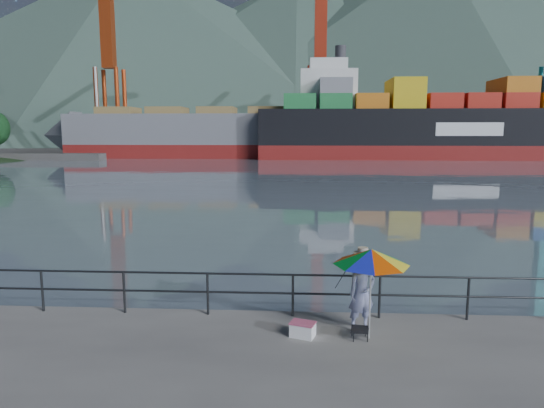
{
  "coord_description": "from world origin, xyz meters",
  "views": [
    {
      "loc": [
        1.1,
        -9.13,
        4.3
      ],
      "look_at": [
        0.28,
        6.0,
        2.0
      ],
      "focal_mm": 32.0,
      "sensor_mm": 36.0,
      "label": 1
    }
  ],
  "objects_px": {
    "fisherman": "(362,293)",
    "bulk_carrier": "(238,132)",
    "container_ship": "(469,121)",
    "cooler_bag": "(303,330)",
    "beach_umbrella": "(371,257)"
  },
  "relations": [
    {
      "from": "fisherman",
      "to": "bulk_carrier",
      "type": "relative_size",
      "value": 0.03
    },
    {
      "from": "bulk_carrier",
      "to": "container_ship",
      "type": "bearing_deg",
      "value": -2.95
    },
    {
      "from": "cooler_bag",
      "to": "bulk_carrier",
      "type": "height_order",
      "value": "bulk_carrier"
    },
    {
      "from": "beach_umbrella",
      "to": "bulk_carrier",
      "type": "distance_m",
      "value": 73.82
    },
    {
      "from": "fisherman",
      "to": "container_ship",
      "type": "xyz_separation_m",
      "value": [
        25.98,
        70.54,
        4.95
      ]
    },
    {
      "from": "beach_umbrella",
      "to": "bulk_carrier",
      "type": "bearing_deg",
      "value": 99.14
    },
    {
      "from": "beach_umbrella",
      "to": "cooler_bag",
      "type": "relative_size",
      "value": 3.9
    },
    {
      "from": "beach_umbrella",
      "to": "cooler_bag",
      "type": "bearing_deg",
      "value": 179.56
    },
    {
      "from": "fisherman",
      "to": "container_ship",
      "type": "height_order",
      "value": "container_ship"
    },
    {
      "from": "fisherman",
      "to": "beach_umbrella",
      "type": "xyz_separation_m",
      "value": [
        0.12,
        -0.38,
        0.9
      ]
    },
    {
      "from": "fisherman",
      "to": "bulk_carrier",
      "type": "xyz_separation_m",
      "value": [
        -11.59,
        72.47,
        3.25
      ]
    },
    {
      "from": "cooler_bag",
      "to": "bulk_carrier",
      "type": "xyz_separation_m",
      "value": [
        -10.34,
        72.84,
        3.96
      ]
    },
    {
      "from": "container_ship",
      "to": "bulk_carrier",
      "type": "bearing_deg",
      "value": 177.05
    },
    {
      "from": "fisherman",
      "to": "cooler_bag",
      "type": "relative_size",
      "value": 3.48
    },
    {
      "from": "bulk_carrier",
      "to": "container_ship",
      "type": "xyz_separation_m",
      "value": [
        37.58,
        -1.93,
        1.7
      ]
    }
  ]
}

